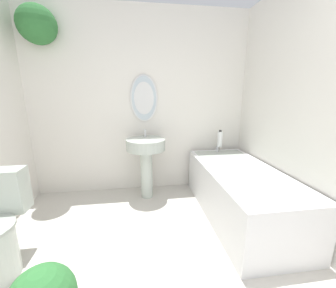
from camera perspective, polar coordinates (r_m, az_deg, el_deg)
name	(u,v)px	position (r m, az deg, el deg)	size (l,w,h in m)	color
wall_back	(129,94)	(2.81, -10.80, 13.40)	(2.97, 0.41, 2.40)	silver
wall_right	(320,110)	(2.14, 36.59, 7.48)	(0.06, 2.67, 2.40)	silver
pedestal_sink	(146,154)	(2.63, -6.08, -2.69)	(0.49, 0.49, 0.88)	#B2BCB2
bathtub	(239,191)	(2.46, 19.20, -12.27)	(0.74, 1.61, 0.62)	silver
shampoo_bottle	(220,139)	(2.92, 14.16, 1.40)	(0.07, 0.07, 0.23)	white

